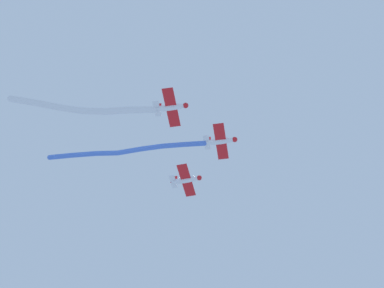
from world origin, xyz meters
TOP-DOWN VIEW (x-y plane):
  - airplane_lead at (3.54, 4.14)m, footprint 5.77×5.24m
  - smoke_trail_lead at (-5.44, -5.91)m, footprint 15.40×17.71m
  - airplane_left_wing at (-5.23, 3.92)m, footprint 5.55×5.49m
  - airplane_right_wing at (4.67, -4.56)m, footprint 5.76×5.26m
  - smoke_trail_right_wing at (-2.17, -14.46)m, footprint 10.71×17.75m

SIDE VIEW (x-z plane):
  - airplane_lead at x=3.54m, z-range 69.68..71.28m
  - airplane_left_wing at x=-5.23m, z-range 69.68..71.28m
  - airplane_right_wing at x=4.67m, z-range 69.98..71.58m
  - smoke_trail_lead at x=-5.44m, z-range 70.24..72.10m
  - smoke_trail_right_wing at x=-2.17m, z-range 70.14..72.75m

